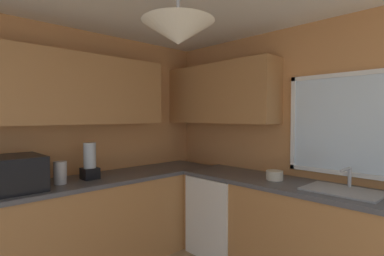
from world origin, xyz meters
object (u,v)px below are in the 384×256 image
bowl (275,175)px  microwave (18,173)px  kettle (60,173)px  dishwasher (223,214)px  blender_appliance (90,163)px  sink_assembly (343,190)px

bowl → microwave: bearing=-123.9°
microwave → kettle: size_ratio=2.31×
dishwasher → blender_appliance: 1.55m
sink_assembly → blender_appliance: blender_appliance is taller
dishwasher → microwave: size_ratio=1.80×
microwave → blender_appliance: blender_appliance is taller
sink_assembly → bowl: 0.63m
sink_assembly → bowl: (-0.63, -0.01, 0.03)m
dishwasher → bowl: size_ratio=5.31×
bowl → blender_appliance: size_ratio=0.45×
microwave → bowl: microwave is taller
microwave → sink_assembly: microwave is taller
kettle → blender_appliance: size_ratio=0.58×
kettle → bowl: 2.02m
dishwasher → bowl: 0.82m
kettle → blender_appliance: 0.30m
sink_assembly → kettle: bearing=-140.1°
sink_assembly → dishwasher: bearing=-178.3°
dishwasher → kettle: size_ratio=4.17×
dishwasher → microwave: microwave is taller
microwave → kettle: (0.02, 0.34, -0.04)m
sink_assembly → blender_appliance: (-1.91, -1.29, 0.15)m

